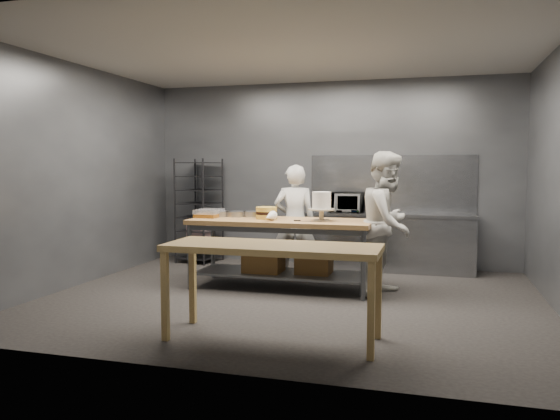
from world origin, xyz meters
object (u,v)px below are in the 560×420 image
Objects in this scene: speed_rack at (199,212)px; chef_behind at (295,221)px; frosted_cake_stand at (322,203)px; layer_cake at (266,213)px; chef_right at (387,223)px; microwave at (346,202)px; near_counter at (272,254)px; work_table at (283,246)px.

speed_rack is 1.06× the size of chef_behind.
layer_cake is (-0.77, 0.08, -0.15)m from frosted_cake_stand.
frosted_cake_stand is at bearing 114.94° from chef_right.
speed_rack reaches higher than layer_cake.
microwave is (-0.79, 1.62, 0.15)m from chef_right.
chef_behind reaches higher than frosted_cake_stand.
speed_rack is 2.29m from layer_cake.
frosted_cake_stand is (-0.83, -0.09, 0.25)m from chef_right.
chef_behind is 0.91× the size of chef_right.
near_counter is at bearing 87.85° from chef_behind.
layer_cake is at bearing 109.04° from chef_right.
near_counter is 5.32× the size of frosted_cake_stand.
chef_right reaches higher than frosted_cake_stand.
microwave is at bearing 70.89° from work_table.
microwave is at bearing -135.76° from chef_behind.
near_counter is 7.14× the size of layer_cake.
frosted_cake_stand is at bearing -5.18° from work_table.
frosted_cake_stand is at bearing 88.75° from near_counter.
near_counter is at bearing -56.95° from speed_rack.
chef_behind is at bearing 81.68° from chef_right.
work_table is 6.39× the size of frosted_cake_stand.
work_table is at bearing 110.42° from chef_right.
layer_cake is (-0.23, 0.03, 0.43)m from work_table.
chef_behind is 0.77m from layer_cake.
work_table is 1.82m from microwave.
microwave is 1.94× the size of layer_cake.
speed_rack is at bearing 123.05° from near_counter.
chef_right is 1.60m from layer_cake.
near_counter is (0.49, -2.11, 0.24)m from work_table.
microwave reaches higher than near_counter.
microwave is at bearing 88.63° from frosted_cake_stand.
speed_rack is at bearing 146.31° from frosted_cake_stand.
microwave is 1.82m from layer_cake.
chef_right is (1.39, -0.70, 0.08)m from chef_behind.
speed_rack is 3.61m from chef_right.
speed_rack is 6.25× the size of layer_cake.
chef_behind reaches higher than near_counter.
chef_right is 4.82× the size of frosted_cake_stand.
work_table is 0.79m from frosted_cake_stand.
layer_cake is at bearing 172.46° from work_table.
layer_cake is (-1.60, -0.01, 0.10)m from chef_right.
chef_behind is at bearing 91.96° from work_table.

